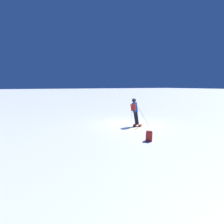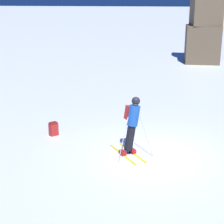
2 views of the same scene
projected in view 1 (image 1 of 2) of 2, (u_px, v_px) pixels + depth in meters
ground_plane at (131, 124)px, 12.31m from camera, size 300.00×300.00×0.00m
skier at (135, 111)px, 11.55m from camera, size 1.52×1.72×1.90m
spare_backpack at (149, 136)px, 8.54m from camera, size 0.37×0.37×0.50m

